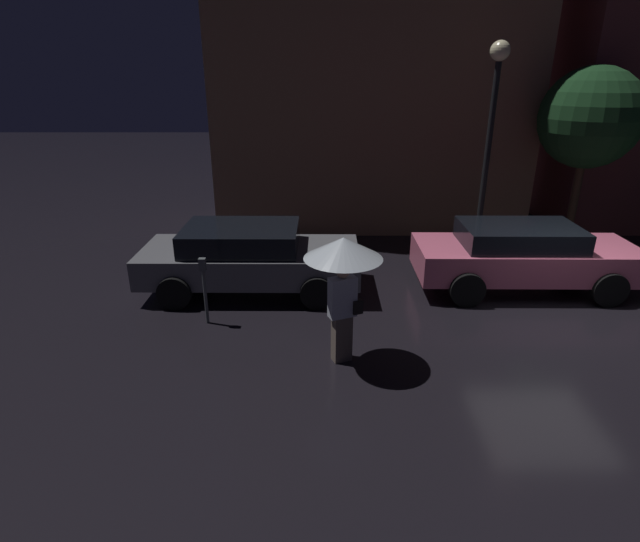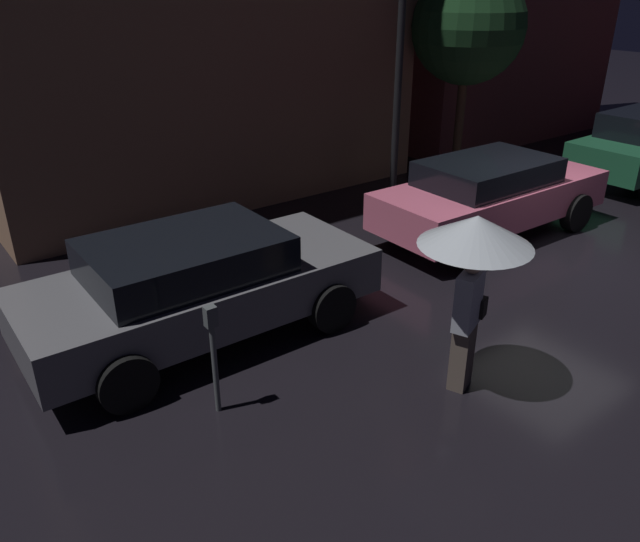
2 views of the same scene
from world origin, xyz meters
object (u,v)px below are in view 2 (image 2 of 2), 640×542
Objects in this scene: parking_meter at (213,348)px; street_lamp_near at (401,23)px; parked_car_pink at (491,194)px; pedestrian_with_umbrella at (474,249)px; parked_car_grey at (198,283)px.

street_lamp_near is (6.00, 3.75, 2.67)m from parking_meter.
pedestrian_with_umbrella is (-3.88, -2.82, 0.94)m from parked_car_pink.
parked_car_grey is 1.63m from parking_meter.
street_lamp_near is at bearing 32.03° from pedestrian_with_umbrella.
parked_car_grey is 0.90× the size of street_lamp_near.
parked_car_grey is at bearing 101.05° from pedestrian_with_umbrella.
parking_meter is 7.56m from street_lamp_near.
parking_meter is at bearing -110.85° from parked_car_grey.
pedestrian_with_umbrella is (1.82, -2.77, 0.95)m from parked_car_grey.
parked_car_pink is 4.88m from pedestrian_with_umbrella.
parked_car_pink reaches higher than parked_car_grey.
parking_meter is (-0.59, -1.52, 0.04)m from parked_car_grey.
parking_meter is (-6.28, -1.57, 0.03)m from parked_car_pink.
street_lamp_near is (5.41, 2.23, 2.71)m from parked_car_grey.
parked_car_pink is 2.18× the size of pedestrian_with_umbrella.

